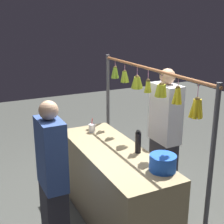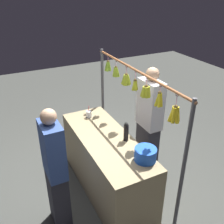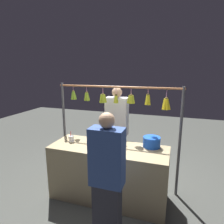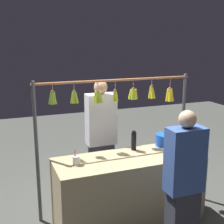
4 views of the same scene
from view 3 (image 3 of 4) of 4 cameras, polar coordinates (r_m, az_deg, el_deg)
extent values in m
plane|color=#444642|center=(3.47, -0.96, -23.52)|extent=(12.00, 12.00, 0.00)
cube|color=tan|center=(3.24, -0.99, -17.28)|extent=(1.81, 0.66, 0.87)
cylinder|color=#4C4C51|center=(3.28, 19.09, -8.68)|extent=(0.04, 0.04, 1.79)
cylinder|color=#4C4C51|center=(3.83, -13.64, -5.30)|extent=(0.04, 0.04, 1.79)
cylinder|color=#9E6038|center=(3.22, 1.45, 7.33)|extent=(2.13, 0.03, 0.03)
torus|color=black|center=(3.09, 15.73, 6.30)|extent=(0.04, 0.02, 0.04)
cylinder|color=pink|center=(3.10, 15.65, 5.00)|extent=(0.01, 0.01, 0.14)
sphere|color=brown|center=(3.11, 15.58, 3.74)|extent=(0.05, 0.05, 0.05)
cylinder|color=yellow|center=(3.12, 14.94, 2.24)|extent=(0.06, 0.04, 0.17)
cylinder|color=yellow|center=(3.10, 15.22, 2.14)|extent=(0.06, 0.08, 0.18)
cylinder|color=yellow|center=(3.10, 15.75, 2.10)|extent=(0.05, 0.06, 0.18)
cylinder|color=yellow|center=(3.12, 16.04, 2.17)|extent=(0.08, 0.04, 0.17)
cylinder|color=yellow|center=(3.15, 15.72, 2.27)|extent=(0.05, 0.06, 0.18)
cylinder|color=yellow|center=(3.15, 15.29, 2.30)|extent=(0.05, 0.06, 0.18)
torus|color=black|center=(3.12, 10.53, 6.61)|extent=(0.04, 0.01, 0.04)
cylinder|color=pink|center=(3.12, 10.49, 5.78)|extent=(0.01, 0.01, 0.09)
sphere|color=brown|center=(3.13, 10.46, 4.99)|extent=(0.04, 0.04, 0.04)
cylinder|color=gold|center=(3.14, 10.03, 3.54)|extent=(0.06, 0.03, 0.17)
cylinder|color=gold|center=(3.12, 10.24, 3.47)|extent=(0.04, 0.07, 0.17)
cylinder|color=gold|center=(3.12, 10.68, 3.47)|extent=(0.06, 0.05, 0.17)
cylinder|color=gold|center=(3.15, 10.74, 3.52)|extent=(0.05, 0.05, 0.17)
cylinder|color=gold|center=(3.16, 10.36, 3.57)|extent=(0.04, 0.06, 0.17)
torus|color=black|center=(3.17, 5.61, 6.85)|extent=(0.04, 0.02, 0.04)
cylinder|color=pink|center=(3.17, 5.59, 5.81)|extent=(0.01, 0.01, 0.11)
sphere|color=brown|center=(3.18, 5.57, 4.82)|extent=(0.05, 0.05, 0.05)
cylinder|color=gold|center=(3.19, 4.93, 3.69)|extent=(0.07, 0.04, 0.14)
cylinder|color=gold|center=(3.16, 5.10, 3.60)|extent=(0.05, 0.06, 0.14)
cylinder|color=gold|center=(3.15, 5.57, 3.56)|extent=(0.05, 0.06, 0.14)
cylinder|color=gold|center=(3.17, 6.08, 3.60)|extent=(0.06, 0.05, 0.14)
cylinder|color=gold|center=(3.19, 6.16, 3.66)|extent=(0.06, 0.05, 0.14)
cylinder|color=gold|center=(3.22, 5.83, 3.74)|extent=(0.04, 0.06, 0.14)
cylinder|color=gold|center=(3.22, 5.25, 3.75)|extent=(0.06, 0.06, 0.14)
torus|color=black|center=(3.23, 1.22, 7.02)|extent=(0.04, 0.01, 0.04)
cylinder|color=pink|center=(3.24, 1.22, 5.98)|extent=(0.01, 0.01, 0.11)
sphere|color=brown|center=(3.24, 1.21, 4.98)|extent=(0.04, 0.04, 0.04)
cylinder|color=gold|center=(3.26, 0.93, 3.81)|extent=(0.05, 0.03, 0.14)
cylinder|color=gold|center=(3.24, 1.16, 3.75)|extent=(0.04, 0.07, 0.14)
cylinder|color=gold|center=(3.25, 1.47, 3.78)|extent=(0.05, 0.04, 0.14)
cylinder|color=gold|center=(3.27, 1.33, 3.83)|extent=(0.04, 0.06, 0.14)
torus|color=black|center=(3.31, -2.69, 7.13)|extent=(0.04, 0.01, 0.04)
cylinder|color=pink|center=(3.31, -2.68, 6.11)|extent=(0.01, 0.01, 0.12)
sphere|color=brown|center=(3.32, -2.67, 5.12)|extent=(0.05, 0.05, 0.05)
cylinder|color=#9EB227|center=(3.34, -3.20, 3.95)|extent=(0.06, 0.04, 0.14)
cylinder|color=#9EB227|center=(3.32, -3.17, 3.89)|extent=(0.06, 0.06, 0.15)
cylinder|color=#9EB227|center=(3.30, -2.70, 3.84)|extent=(0.05, 0.06, 0.15)
cylinder|color=#9EB227|center=(3.30, -2.32, 3.86)|extent=(0.06, 0.05, 0.15)
cylinder|color=#9EB227|center=(3.33, -2.08, 3.93)|extent=(0.07, 0.05, 0.15)
cylinder|color=#9EB227|center=(3.35, -2.28, 4.00)|extent=(0.05, 0.07, 0.15)
cylinder|color=#9EB227|center=(3.36, -2.85, 4.01)|extent=(0.06, 0.06, 0.15)
torus|color=black|center=(3.43, -7.43, 7.23)|extent=(0.04, 0.01, 0.04)
cylinder|color=pink|center=(3.43, -7.41, 6.40)|extent=(0.01, 0.01, 0.10)
sphere|color=brown|center=(3.44, -7.39, 5.61)|extent=(0.04, 0.04, 0.04)
cylinder|color=#8EAD28|center=(3.45, -7.73, 4.46)|extent=(0.06, 0.04, 0.14)
cylinder|color=#8EAD28|center=(3.43, -7.70, 4.42)|extent=(0.05, 0.05, 0.15)
cylinder|color=#8EAD28|center=(3.42, -7.27, 4.40)|extent=(0.05, 0.05, 0.15)
cylinder|color=#8EAD28|center=(3.44, -6.98, 4.44)|extent=(0.06, 0.04, 0.14)
cylinder|color=#8EAD28|center=(3.46, -7.00, 4.49)|extent=(0.05, 0.06, 0.15)
cylinder|color=#8EAD28|center=(3.47, -7.37, 4.51)|extent=(0.05, 0.06, 0.15)
torus|color=black|center=(3.55, -11.27, 7.28)|extent=(0.04, 0.01, 0.04)
cylinder|color=pink|center=(3.55, -11.24, 6.58)|extent=(0.01, 0.01, 0.08)
sphere|color=brown|center=(3.56, -11.21, 5.91)|extent=(0.05, 0.05, 0.05)
cylinder|color=#7DA72A|center=(3.58, -11.45, 4.77)|extent=(0.07, 0.04, 0.15)
cylinder|color=#7DA72A|center=(3.55, -11.43, 4.72)|extent=(0.05, 0.07, 0.15)
cylinder|color=#7DA72A|center=(3.54, -11.05, 4.72)|extent=(0.05, 0.05, 0.15)
cylinder|color=#7DA72A|center=(3.57, -10.81, 4.78)|extent=(0.06, 0.05, 0.15)
cylinder|color=#7DA72A|center=(3.59, -11.09, 4.81)|extent=(0.05, 0.07, 0.15)
cylinder|color=black|center=(3.15, 3.02, -7.15)|extent=(0.06, 0.06, 0.23)
cylinder|color=black|center=(3.11, 3.05, -4.95)|extent=(0.05, 0.05, 0.02)
cylinder|color=blue|center=(3.07, 11.48, -8.57)|extent=(0.26, 0.26, 0.16)
cylinder|color=silver|center=(3.30, -11.76, -7.65)|extent=(0.09, 0.09, 0.10)
cylinder|color=red|center=(3.29, -11.98, -7.02)|extent=(0.01, 0.03, 0.17)
cube|color=#2D2D38|center=(3.91, 1.35, -12.23)|extent=(0.33, 0.22, 0.82)
cube|color=silver|center=(3.65, 1.41, -1.28)|extent=(0.41, 0.22, 0.71)
sphere|color=tan|center=(3.57, 1.45, 5.75)|extent=(0.19, 0.19, 0.19)
cube|color=#2D2D38|center=(2.60, -1.37, -27.32)|extent=(0.30, 0.21, 0.76)
cube|color=#334C8C|center=(2.21, -1.47, -13.01)|extent=(0.38, 0.21, 0.66)
sphere|color=tan|center=(2.06, -1.54, -2.46)|extent=(0.17, 0.17, 0.17)
camera|label=1|loc=(2.30, 79.05, 9.34)|focal=51.18mm
camera|label=2|loc=(2.32, 72.80, 22.62)|focal=41.35mm
camera|label=4|loc=(2.47, -85.45, 6.19)|focal=49.58mm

